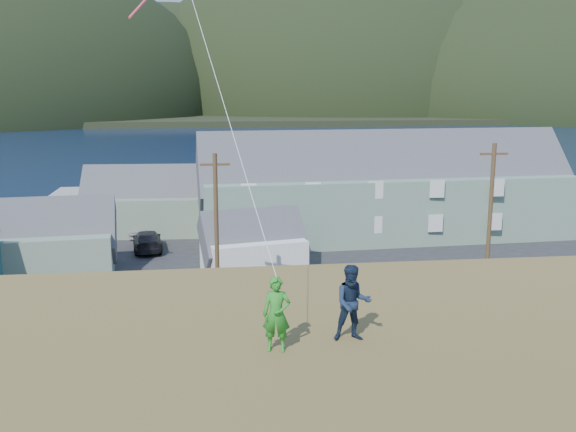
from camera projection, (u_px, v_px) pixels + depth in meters
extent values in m
plane|color=#0A1638|center=(232.00, 332.00, 34.43)|extent=(900.00, 900.00, 0.00)
cube|color=#4C3D19|center=(234.00, 346.00, 32.48)|extent=(110.00, 8.00, 0.10)
cube|color=#28282B|center=(224.00, 251.00, 50.95)|extent=(72.00, 36.00, 0.12)
cube|color=gray|center=(166.00, 198.00, 72.53)|extent=(26.00, 14.00, 0.90)
cube|color=black|center=(210.00, 108.00, 355.17)|extent=(900.00, 320.00, 2.00)
ellipsoid|color=black|center=(170.00, 108.00, 323.40)|extent=(200.00, 180.00, 100.00)
ellipsoid|color=black|center=(349.00, 108.00, 324.43)|extent=(230.00, 207.00, 142.60)
ellipsoid|color=black|center=(575.00, 108.00, 318.13)|extent=(280.00, 252.00, 134.40)
cube|color=slate|center=(384.00, 205.00, 55.46)|extent=(31.80, 10.67, 5.38)
cube|color=#47474C|center=(386.00, 158.00, 54.63)|extent=(32.29, 10.53, 8.79)
cube|color=slate|center=(49.00, 253.00, 44.10)|extent=(9.11, 6.55, 3.05)
cube|color=#47474C|center=(46.00, 221.00, 43.64)|extent=(9.59, 6.43, 5.55)
cube|color=white|center=(253.00, 256.00, 44.31)|extent=(7.36, 5.93, 2.61)
cube|color=#47474C|center=(253.00, 228.00, 43.92)|extent=(7.84, 6.02, 4.64)
cube|color=gray|center=(147.00, 213.00, 57.19)|extent=(10.77, 6.81, 3.35)
cube|color=#47474C|center=(145.00, 184.00, 56.67)|extent=(11.27, 6.75, 6.20)
cylinder|color=#47331E|center=(217.00, 239.00, 34.85)|extent=(0.24, 0.24, 9.35)
cylinder|color=#47331E|center=(489.00, 228.00, 36.67)|extent=(0.24, 0.24, 9.72)
imported|color=silver|center=(22.00, 242.00, 50.27)|extent=(2.14, 4.94, 1.58)
imported|color=navy|center=(235.00, 240.00, 51.40)|extent=(2.00, 4.15, 1.37)
imported|color=#38438C|center=(234.00, 222.00, 57.72)|extent=(2.02, 4.83, 1.55)
imported|color=black|center=(147.00, 240.00, 50.94)|extent=(2.86, 5.64, 1.57)
imported|color=#B8B8B8|center=(146.00, 225.00, 56.37)|extent=(2.59, 5.60, 1.58)
imported|color=white|center=(92.00, 243.00, 50.17)|extent=(3.18, 5.79, 1.53)
imported|color=black|center=(209.00, 221.00, 58.19)|extent=(2.07, 4.56, 1.52)
imported|color=#9E220E|center=(80.00, 229.00, 55.07)|extent=(2.76, 5.38, 1.45)
imported|color=#248524|center=(277.00, 314.00, 14.10)|extent=(0.68, 0.51, 1.69)
imported|color=#16243D|center=(353.00, 303.00, 14.70)|extent=(0.90, 0.71, 1.79)
cylinder|color=white|center=(222.00, 99.00, 15.97)|extent=(0.02, 0.02, 9.84)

